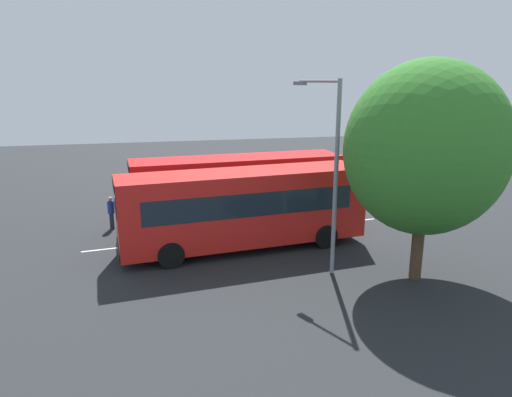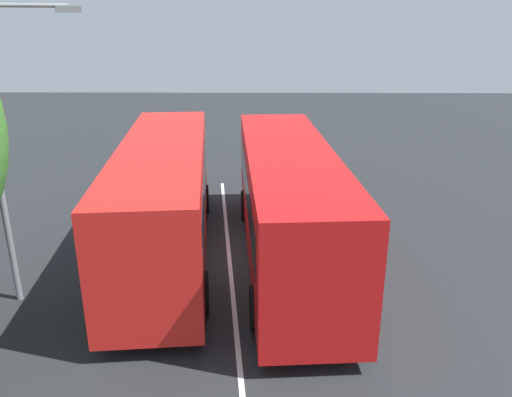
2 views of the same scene
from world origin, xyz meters
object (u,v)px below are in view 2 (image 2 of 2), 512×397
object	(u,v)px
bus_center_left	(164,195)
street_lamp	(3,140)
bus_far_left	(288,201)
pedestrian	(293,170)

from	to	relation	value
bus_center_left	street_lamp	distance (m)	4.75
bus_far_left	street_lamp	bearing A→B (deg)	103.88
bus_far_left	street_lamp	world-z (taller)	street_lamp
bus_center_left	pedestrian	xyz separation A→B (m)	(5.86, -4.20, -0.93)
pedestrian	street_lamp	bearing A→B (deg)	-77.06
bus_center_left	pedestrian	world-z (taller)	bus_center_left
bus_far_left	pedestrian	distance (m)	6.40
bus_center_left	street_lamp	size ratio (longest dim) A/B	1.49
bus_far_left	pedestrian	world-z (taller)	bus_far_left
pedestrian	bus_center_left	bearing A→B (deg)	-71.83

